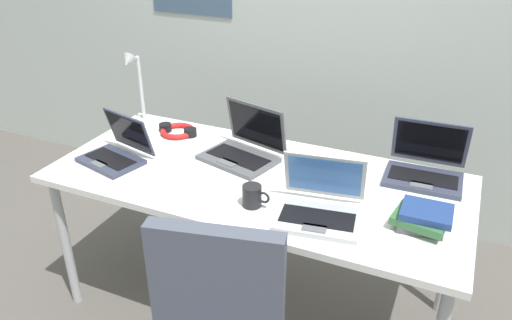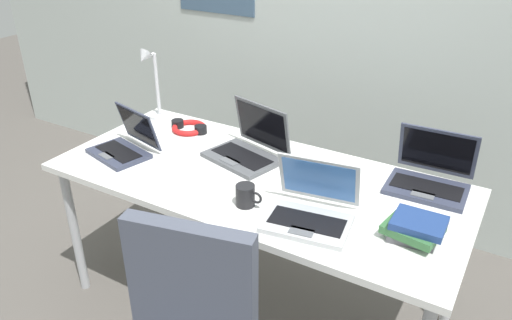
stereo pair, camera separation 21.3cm
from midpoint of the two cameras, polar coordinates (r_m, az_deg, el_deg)
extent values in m
plane|color=#56514C|center=(2.61, -2.43, -16.22)|extent=(12.00, 12.00, 0.00)
cube|color=#B2BCB7|center=(2.95, 6.95, 17.49)|extent=(6.00, 0.12, 2.60)
cube|color=white|center=(2.18, -2.80, -2.29)|extent=(1.80, 0.80, 0.03)
cylinder|color=#B2B5BA|center=(2.61, -23.12, -8.84)|extent=(0.04, 0.04, 0.71)
cylinder|color=#B2B5BA|center=(3.01, -14.14, -2.15)|extent=(0.04, 0.04, 0.71)
cylinder|color=#B2B5BA|center=(2.49, 19.05, -9.94)|extent=(0.04, 0.04, 0.71)
cylinder|color=silver|center=(2.80, -14.76, 4.40)|extent=(0.12, 0.12, 0.02)
cylinder|color=silver|center=(2.74, -15.20, 7.82)|extent=(0.02, 0.02, 0.34)
cylinder|color=silver|center=(2.66, -16.18, 10.98)|extent=(0.01, 0.08, 0.01)
cone|color=silver|center=(2.63, -16.73, 10.73)|extent=(0.07, 0.09, 0.09)
cube|color=#515459|center=(2.30, -4.70, 0.06)|extent=(0.38, 0.30, 0.02)
cube|color=black|center=(2.29, -4.71, 0.32)|extent=(0.31, 0.20, 0.00)
cube|color=#595B60|center=(2.24, -6.00, -0.35)|extent=(0.10, 0.07, 0.00)
cube|color=#515459|center=(2.33, -2.58, 3.90)|extent=(0.33, 0.13, 0.23)
cube|color=black|center=(2.33, -2.67, 3.88)|extent=(0.30, 0.11, 0.19)
cube|color=#B7BABC|center=(1.87, 3.75, -6.96)|extent=(0.34, 0.26, 0.02)
cube|color=black|center=(1.86, 3.76, -6.67)|extent=(0.29, 0.16, 0.00)
cube|color=#595B60|center=(1.81, 3.29, -7.88)|extent=(0.09, 0.06, 0.00)
cube|color=#B7BABC|center=(1.93, 4.73, -1.91)|extent=(0.32, 0.12, 0.21)
cube|color=#3F72BF|center=(1.92, 4.70, -1.94)|extent=(0.29, 0.10, 0.17)
cube|color=#33384C|center=(2.40, -18.72, -0.16)|extent=(0.32, 0.25, 0.02)
cube|color=black|center=(2.39, -18.76, 0.08)|extent=(0.26, 0.16, 0.00)
cube|color=#595B60|center=(2.36, -19.98, -0.46)|extent=(0.09, 0.06, 0.00)
cube|color=#33384C|center=(2.41, -16.78, 3.04)|extent=(0.28, 0.12, 0.19)
cube|color=black|center=(2.41, -16.88, 3.03)|extent=(0.25, 0.10, 0.16)
cube|color=#33384C|center=(2.21, 15.91, -2.24)|extent=(0.33, 0.23, 0.02)
cube|color=black|center=(2.20, 15.95, -1.98)|extent=(0.28, 0.13, 0.00)
cube|color=#595B60|center=(2.14, 15.68, -2.85)|extent=(0.09, 0.05, 0.00)
cube|color=#33384C|center=(2.27, 16.75, 1.90)|extent=(0.32, 0.07, 0.21)
cube|color=black|center=(2.27, 16.74, 1.87)|extent=(0.29, 0.05, 0.18)
ellipsoid|color=black|center=(2.63, -16.59, 2.86)|extent=(0.08, 0.11, 0.03)
cube|color=black|center=(2.19, 4.58, -1.60)|extent=(0.10, 0.15, 0.01)
torus|color=red|center=(2.61, -11.25, 3.21)|extent=(0.18, 0.18, 0.03)
cylinder|color=black|center=(2.65, -12.60, 3.58)|extent=(0.06, 0.06, 0.04)
cylinder|color=black|center=(2.57, -9.87, 3.07)|extent=(0.06, 0.06, 0.04)
cube|color=#4C4C51|center=(1.90, 15.15, -7.20)|extent=(0.17, 0.15, 0.02)
cube|color=#336638|center=(1.89, 15.25, -6.54)|extent=(0.21, 0.19, 0.03)
cube|color=navy|center=(1.87, 15.87, -5.86)|extent=(0.18, 0.15, 0.03)
cylinder|color=black|center=(1.95, -3.61, -4.19)|extent=(0.08, 0.08, 0.09)
torus|color=black|center=(1.92, -2.28, -4.40)|extent=(0.05, 0.01, 0.05)
cube|color=#474C5B|center=(1.60, -8.46, -14.99)|extent=(0.42, 0.15, 0.48)
camera|label=1|loc=(0.11, -92.86, -1.49)|focal=35.06mm
camera|label=2|loc=(0.11, 87.14, 1.49)|focal=35.06mm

